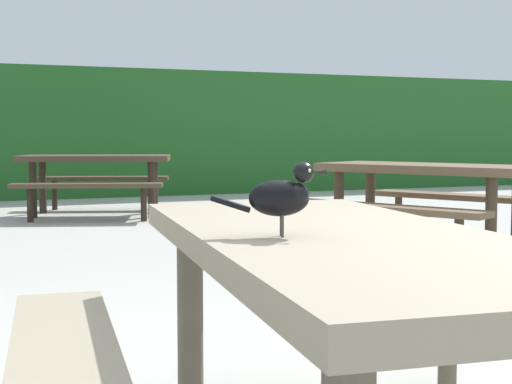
# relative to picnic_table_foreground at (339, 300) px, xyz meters

# --- Properties ---
(hedge_wall) EXTENTS (28.00, 1.46, 2.04)m
(hedge_wall) POSITION_rel_picnic_table_foreground_xyz_m (0.26, 10.75, 0.47)
(hedge_wall) COLOR #235B23
(hedge_wall) RESTS_ON ground
(picnic_table_foreground) EXTENTS (1.86, 1.89, 0.74)m
(picnic_table_foreground) POSITION_rel_picnic_table_foreground_xyz_m (0.00, 0.00, 0.00)
(picnic_table_foreground) COLOR gray
(picnic_table_foreground) RESTS_ON ground
(bird_grackle) EXTENTS (0.28, 0.13, 0.18)m
(bird_grackle) POSITION_rel_picnic_table_foreground_xyz_m (-0.18, -0.04, 0.29)
(bird_grackle) COLOR black
(bird_grackle) RESTS_ON picnic_table_foreground
(picnic_table_mid_right) EXTENTS (2.28, 2.30, 0.74)m
(picnic_table_mid_right) POSITION_rel_picnic_table_foreground_xyz_m (2.82, 3.65, 0.00)
(picnic_table_mid_right) COLOR brown
(picnic_table_mid_right) RESTS_ON ground
(picnic_table_far_centre) EXTENTS (2.15, 2.13, 0.74)m
(picnic_table_far_centre) POSITION_rel_picnic_table_foreground_xyz_m (0.71, 7.55, 0.00)
(picnic_table_far_centre) COLOR #473828
(picnic_table_far_centre) RESTS_ON ground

